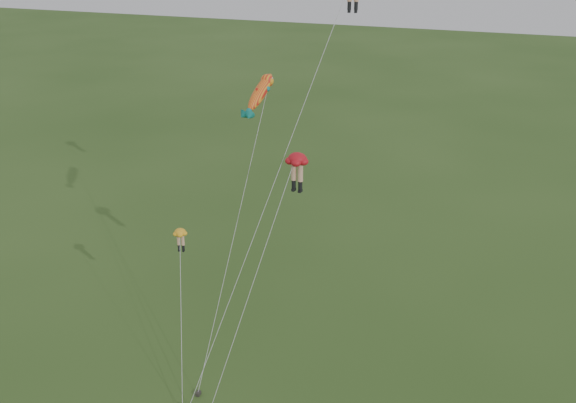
% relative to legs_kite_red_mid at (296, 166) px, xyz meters
% --- Properties ---
extents(ground, '(300.00, 300.00, 0.00)m').
position_rel_legs_kite_red_mid_xyz_m(ground, '(-3.36, -5.53, -13.37)').
color(ground, '#2C4A1A').
rests_on(ground, ground).
extents(legs_kite_red_mid, '(3.50, 9.63, 14.13)m').
position_rel_legs_kite_red_mid_xyz_m(legs_kite_red_mid, '(0.00, 0.00, 0.00)').
color(legs_kite_red_mid, red).
rests_on(legs_kite_red_mid, ground).
extents(legs_kite_yellow, '(3.28, 6.49, 8.74)m').
position_rel_legs_kite_red_mid_xyz_m(legs_kite_yellow, '(-7.07, -1.53, -5.40)').
color(legs_kite_yellow, yellow).
rests_on(legs_kite_yellow, ground).
extents(fish_kite, '(1.46, 11.73, 17.66)m').
position_rel_legs_kite_red_mid_xyz_m(fish_kite, '(-3.84, 4.22, 2.91)').
color(fish_kite, '#FFA420').
rests_on(fish_kite, ground).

